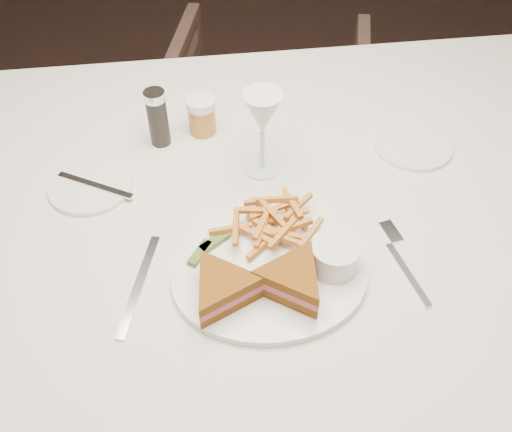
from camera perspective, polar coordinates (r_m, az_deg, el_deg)
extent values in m
plane|color=black|center=(1.75, 13.21, -14.46)|extent=(5.00, 5.00, 0.00)
cube|color=silver|center=(1.33, -0.14, -10.83)|extent=(1.67, 1.18, 0.75)
imported|color=#433029|center=(1.93, 1.05, 9.52)|extent=(0.72, 0.69, 0.64)
ellipsoid|color=white|center=(0.93, 1.42, -6.14)|extent=(0.34, 0.27, 0.01)
cube|color=silver|center=(0.95, -11.62, -6.78)|extent=(0.06, 0.20, 0.00)
cylinder|color=white|center=(1.12, -16.19, 3.03)|extent=(0.16, 0.16, 0.01)
cylinder|color=white|center=(1.21, 15.39, 6.92)|extent=(0.16, 0.16, 0.01)
cylinder|color=black|center=(1.16, -9.80, 9.63)|extent=(0.04, 0.04, 0.12)
cylinder|color=#A86C28|center=(1.19, -5.45, 9.96)|extent=(0.06, 0.06, 0.08)
cube|color=#415E21|center=(0.96, -4.23, -2.65)|extent=(0.05, 0.05, 0.01)
cube|color=#415E21|center=(0.95, -5.63, -3.71)|extent=(0.04, 0.06, 0.01)
cylinder|color=white|center=(0.93, 7.86, -3.97)|extent=(0.08, 0.08, 0.05)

